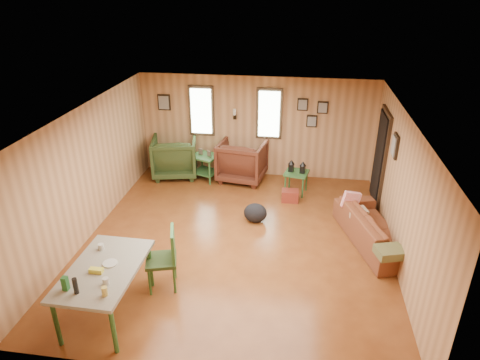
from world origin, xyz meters
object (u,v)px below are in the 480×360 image
object	(u,v)px
recliner_brown	(243,158)
recliner_green	(175,155)
side_table	(297,171)
end_table	(206,163)
sofa	(375,223)
dining_table	(104,273)

from	to	relation	value
recliner_brown	recliner_green	size ratio (longest dim) A/B	1.00
side_table	recliner_green	bearing A→B (deg)	169.58
end_table	sofa	bearing A→B (deg)	-31.31
dining_table	recliner_brown	bearing A→B (deg)	76.02
side_table	dining_table	bearing A→B (deg)	-121.00
end_table	dining_table	xyz separation A→B (m)	(-0.39, -4.65, 0.30)
recliner_brown	dining_table	xyz separation A→B (m)	(-1.26, -4.77, 0.18)
sofa	recliner_green	world-z (taller)	recliner_green
recliner_brown	recliner_green	bearing A→B (deg)	8.58
sofa	recliner_brown	distance (m)	3.61
dining_table	sofa	bearing A→B (deg)	32.17
recliner_green	side_table	size ratio (longest dim) A/B	1.36
recliner_brown	end_table	bearing A→B (deg)	16.59
recliner_brown	side_table	bearing A→B (deg)	165.88
end_table	side_table	world-z (taller)	side_table
sofa	end_table	bearing A→B (deg)	40.84
sofa	dining_table	world-z (taller)	dining_table
sofa	side_table	world-z (taller)	sofa
recliner_brown	side_table	xyz separation A→B (m)	(1.29, -0.54, -0.00)
recliner_brown	dining_table	size ratio (longest dim) A/B	0.69
side_table	dining_table	size ratio (longest dim) A/B	0.50
sofa	recliner_green	bearing A→B (deg)	44.31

